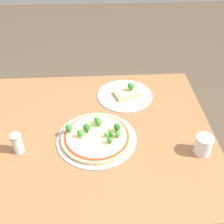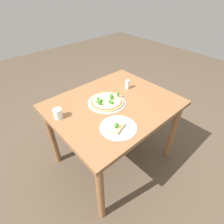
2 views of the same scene
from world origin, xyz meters
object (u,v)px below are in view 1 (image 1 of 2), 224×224
(dining_table, at_px, (89,148))
(drinking_cup, at_px, (203,145))
(pizza_tray_whole, at_px, (97,136))
(pizza_tray_slice, at_px, (126,94))
(condiment_shaker, at_px, (17,143))

(dining_table, distance_m, drinking_cup, 0.51)
(dining_table, xyz_separation_m, pizza_tray_whole, (-0.04, 0.05, 0.12))
(pizza_tray_slice, xyz_separation_m, condiment_shaker, (0.47, 0.36, 0.03))
(pizza_tray_slice, bearing_deg, drinking_cup, 123.42)
(drinking_cup, bearing_deg, dining_table, -17.47)
(dining_table, relative_size, condiment_shaker, 12.35)
(dining_table, relative_size, pizza_tray_slice, 3.88)
(pizza_tray_slice, bearing_deg, dining_table, 52.98)
(dining_table, xyz_separation_m, drinking_cup, (-0.46, 0.15, 0.15))
(pizza_tray_whole, bearing_deg, dining_table, -50.03)
(condiment_shaker, bearing_deg, dining_table, -160.38)
(condiment_shaker, bearing_deg, drinking_cup, 176.34)
(pizza_tray_whole, distance_m, drinking_cup, 0.43)
(dining_table, height_order, drinking_cup, drinking_cup)
(pizza_tray_whole, height_order, pizza_tray_slice, same)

